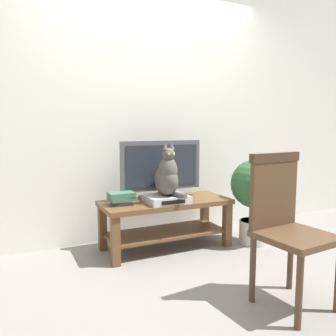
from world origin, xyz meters
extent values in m
plane|color=gray|center=(0.00, 0.00, 0.00)|extent=(12.00, 12.00, 0.00)
cube|color=silver|center=(0.00, 0.96, 1.40)|extent=(7.00, 0.12, 2.80)
cube|color=brown|center=(-0.02, 0.49, 0.44)|extent=(1.21, 0.52, 0.04)
cube|color=brown|center=(-0.58, 0.28, 0.21)|extent=(0.07, 0.07, 0.42)
cube|color=brown|center=(0.53, 0.28, 0.21)|extent=(0.07, 0.07, 0.42)
cube|color=brown|center=(-0.58, 0.69, 0.21)|extent=(0.07, 0.07, 0.42)
cube|color=brown|center=(0.53, 0.69, 0.21)|extent=(0.07, 0.07, 0.42)
cube|color=brown|center=(-0.02, 0.49, 0.15)|extent=(1.11, 0.44, 0.02)
cube|color=#4C4C51|center=(-0.02, 0.58, 0.48)|extent=(0.40, 0.20, 0.03)
cube|color=#4C4C51|center=(-0.02, 0.58, 0.52)|extent=(0.06, 0.04, 0.05)
cube|color=#4C4C51|center=(-0.02, 0.58, 0.78)|extent=(0.81, 0.05, 0.47)
cube|color=#232833|center=(-0.02, 0.56, 0.78)|extent=(0.72, 0.01, 0.39)
sphere|color=#2672F2|center=(0.36, 0.55, 0.57)|extent=(0.01, 0.01, 0.01)
cube|color=#BCBCC1|center=(-0.06, 0.39, 0.50)|extent=(0.37, 0.30, 0.07)
cube|color=black|center=(-0.06, 0.24, 0.50)|extent=(0.22, 0.01, 0.03)
ellipsoid|color=#514C47|center=(-0.06, 0.39, 0.67)|extent=(0.19, 0.29, 0.28)
ellipsoid|color=#514C47|center=(-0.06, 0.36, 0.76)|extent=(0.17, 0.19, 0.25)
sphere|color=#514C47|center=(-0.06, 0.34, 0.90)|extent=(0.11, 0.11, 0.11)
cone|color=#514C47|center=(-0.09, 0.34, 0.98)|extent=(0.05, 0.05, 0.06)
cone|color=#514C47|center=(-0.03, 0.34, 0.98)|extent=(0.05, 0.05, 0.06)
sphere|color=#B2C64C|center=(-0.08, 0.29, 0.91)|extent=(0.02, 0.02, 0.02)
sphere|color=#B2C64C|center=(-0.04, 0.29, 0.91)|extent=(0.02, 0.02, 0.02)
cylinder|color=#514C47|center=(0.00, 0.29, 0.55)|extent=(0.09, 0.24, 0.04)
cylinder|color=#513823|center=(0.10, -1.03, 0.22)|extent=(0.04, 0.04, 0.44)
cylinder|color=#513823|center=(0.07, -0.67, 0.22)|extent=(0.04, 0.04, 0.44)
cylinder|color=#513823|center=(0.43, -0.64, 0.22)|extent=(0.04, 0.04, 0.44)
cube|color=#513823|center=(0.27, -0.83, 0.46)|extent=(0.46, 0.46, 0.04)
cube|color=#513823|center=(0.25, -0.64, 0.73)|extent=(0.40, 0.07, 0.50)
cube|color=#412C1C|center=(0.25, -0.64, 0.95)|extent=(0.43, 0.08, 0.06)
cube|color=#2D2D33|center=(-0.45, 0.49, 0.48)|extent=(0.20, 0.20, 0.03)
cube|color=#38664C|center=(-0.45, 0.49, 0.52)|extent=(0.24, 0.17, 0.04)
cube|color=#38664C|center=(-0.45, 0.50, 0.55)|extent=(0.22, 0.16, 0.04)
cylinder|color=beige|center=(0.82, 0.24, 0.11)|extent=(0.28, 0.28, 0.23)
cylinder|color=#332319|center=(0.82, 0.24, 0.22)|extent=(0.26, 0.26, 0.02)
cylinder|color=#4C3823|center=(0.82, 0.24, 0.32)|extent=(0.04, 0.04, 0.18)
sphere|color=#2D5B33|center=(0.82, 0.24, 0.60)|extent=(0.48, 0.48, 0.48)
camera|label=1|loc=(-1.35, -2.37, 1.15)|focal=36.58mm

